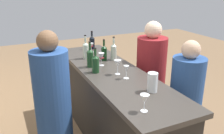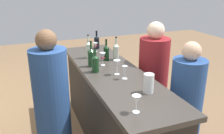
{
  "view_description": "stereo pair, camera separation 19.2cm",
  "coord_description": "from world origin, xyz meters",
  "px_view_note": "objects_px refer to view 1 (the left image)",
  "views": [
    {
      "loc": [
        -2.41,
        1.13,
        2.0
      ],
      "look_at": [
        0.0,
        0.0,
        1.05
      ],
      "focal_mm": 38.79,
      "sensor_mm": 36.0,
      "label": 1
    },
    {
      "loc": [
        -2.49,
        0.96,
        2.0
      ],
      "look_at": [
        0.0,
        0.0,
        1.05
      ],
      "focal_mm": 38.79,
      "sensor_mm": 36.0,
      "label": 2
    }
  ],
  "objects_px": {
    "wine_bottle_rightmost_clear_pale": "(86,50)",
    "wine_glass_far_center": "(145,99)",
    "wine_glass_far_left": "(101,57)",
    "person_left_guest": "(150,82)",
    "person_center_guest": "(185,104)",
    "water_pitcher": "(152,82)",
    "wine_bottle_far_right_near_black": "(92,42)",
    "wine_glass_near_right": "(118,64)",
    "wine_glass_near_center": "(126,70)",
    "wine_bottle_second_left_olive_green": "(90,57)",
    "wine_glass_near_left": "(91,46)",
    "wine_bottle_leftmost_olive_green": "(95,63)",
    "wine_bottle_center_clear_pale": "(114,51)",
    "wine_bottle_second_right_dark_green": "(104,53)",
    "person_right_guest": "(53,108)"
  },
  "relations": [
    {
      "from": "wine_bottle_leftmost_olive_green",
      "to": "wine_bottle_second_left_olive_green",
      "type": "relative_size",
      "value": 0.91
    },
    {
      "from": "wine_bottle_far_right_near_black",
      "to": "wine_glass_far_center",
      "type": "distance_m",
      "value": 2.0
    },
    {
      "from": "wine_bottle_center_clear_pale",
      "to": "wine_glass_far_center",
      "type": "xyz_separation_m",
      "value": [
        -1.34,
        0.36,
        -0.01
      ]
    },
    {
      "from": "wine_bottle_second_right_dark_green",
      "to": "person_center_guest",
      "type": "relative_size",
      "value": 0.2
    },
    {
      "from": "wine_bottle_rightmost_clear_pale",
      "to": "wine_bottle_far_right_near_black",
      "type": "xyz_separation_m",
      "value": [
        0.43,
        -0.25,
        -0.02
      ]
    },
    {
      "from": "wine_glass_far_left",
      "to": "person_left_guest",
      "type": "distance_m",
      "value": 0.8
    },
    {
      "from": "wine_bottle_leftmost_olive_green",
      "to": "person_center_guest",
      "type": "distance_m",
      "value": 1.15
    },
    {
      "from": "wine_glass_near_right",
      "to": "wine_glass_near_center",
      "type": "bearing_deg",
      "value": -168.87
    },
    {
      "from": "wine_bottle_rightmost_clear_pale",
      "to": "water_pitcher",
      "type": "distance_m",
      "value": 1.28
    },
    {
      "from": "person_left_guest",
      "to": "person_center_guest",
      "type": "bearing_deg",
      "value": 100.8
    },
    {
      "from": "wine_bottle_second_right_dark_green",
      "to": "wine_glass_far_left",
      "type": "relative_size",
      "value": 1.74
    },
    {
      "from": "wine_glass_near_center",
      "to": "wine_glass_far_center",
      "type": "relative_size",
      "value": 0.98
    },
    {
      "from": "wine_bottle_second_right_dark_green",
      "to": "water_pitcher",
      "type": "height_order",
      "value": "wine_bottle_second_right_dark_green"
    },
    {
      "from": "wine_glass_far_left",
      "to": "wine_bottle_second_right_dark_green",
      "type": "bearing_deg",
      "value": -32.12
    },
    {
      "from": "wine_bottle_leftmost_olive_green",
      "to": "wine_bottle_rightmost_clear_pale",
      "type": "distance_m",
      "value": 0.56
    },
    {
      "from": "wine_bottle_leftmost_olive_green",
      "to": "wine_glass_near_center",
      "type": "height_order",
      "value": "wine_bottle_leftmost_olive_green"
    },
    {
      "from": "wine_bottle_far_right_near_black",
      "to": "person_left_guest",
      "type": "height_order",
      "value": "person_left_guest"
    },
    {
      "from": "person_center_guest",
      "to": "wine_glass_far_left",
      "type": "bearing_deg",
      "value": -24.14
    },
    {
      "from": "wine_bottle_rightmost_clear_pale",
      "to": "wine_glass_near_left",
      "type": "height_order",
      "value": "wine_bottle_rightmost_clear_pale"
    },
    {
      "from": "wine_bottle_rightmost_clear_pale",
      "to": "person_center_guest",
      "type": "distance_m",
      "value": 1.45
    },
    {
      "from": "water_pitcher",
      "to": "wine_glass_near_right",
      "type": "bearing_deg",
      "value": 10.39
    },
    {
      "from": "wine_bottle_second_left_olive_green",
      "to": "person_left_guest",
      "type": "bearing_deg",
      "value": -98.3
    },
    {
      "from": "wine_glass_near_left",
      "to": "wine_glass_far_center",
      "type": "height_order",
      "value": "wine_glass_far_center"
    },
    {
      "from": "wine_bottle_far_right_near_black",
      "to": "wine_bottle_second_right_dark_green",
      "type": "bearing_deg",
      "value": 174.25
    },
    {
      "from": "wine_glass_near_right",
      "to": "wine_bottle_second_left_olive_green",
      "type": "bearing_deg",
      "value": 27.9
    },
    {
      "from": "wine_bottle_center_clear_pale",
      "to": "person_left_guest",
      "type": "distance_m",
      "value": 0.66
    },
    {
      "from": "wine_glass_near_center",
      "to": "wine_glass_near_right",
      "type": "bearing_deg",
      "value": 11.13
    },
    {
      "from": "wine_glass_near_right",
      "to": "wine_glass_far_center",
      "type": "height_order",
      "value": "wine_glass_near_right"
    },
    {
      "from": "wine_bottle_second_right_dark_green",
      "to": "water_pitcher",
      "type": "bearing_deg",
      "value": -178.12
    },
    {
      "from": "wine_bottle_second_left_olive_green",
      "to": "wine_glass_far_center",
      "type": "relative_size",
      "value": 2.15
    },
    {
      "from": "wine_bottle_leftmost_olive_green",
      "to": "wine_bottle_center_clear_pale",
      "type": "height_order",
      "value": "wine_bottle_center_clear_pale"
    },
    {
      "from": "wine_bottle_leftmost_olive_green",
      "to": "wine_glass_near_right",
      "type": "distance_m",
      "value": 0.26
    },
    {
      "from": "wine_bottle_leftmost_olive_green",
      "to": "wine_glass_near_right",
      "type": "bearing_deg",
      "value": -128.2
    },
    {
      "from": "water_pitcher",
      "to": "person_center_guest",
      "type": "height_order",
      "value": "person_center_guest"
    },
    {
      "from": "water_pitcher",
      "to": "wine_bottle_far_right_near_black",
      "type": "bearing_deg",
      "value": -0.89
    },
    {
      "from": "wine_bottle_rightmost_clear_pale",
      "to": "water_pitcher",
      "type": "xyz_separation_m",
      "value": [
        -1.26,
        -0.23,
        -0.03
      ]
    },
    {
      "from": "wine_glass_near_center",
      "to": "wine_bottle_center_clear_pale",
      "type": "bearing_deg",
      "value": -13.86
    },
    {
      "from": "wine_glass_near_center",
      "to": "water_pitcher",
      "type": "bearing_deg",
      "value": -169.9
    },
    {
      "from": "wine_bottle_rightmost_clear_pale",
      "to": "wine_glass_far_center",
      "type": "height_order",
      "value": "wine_bottle_rightmost_clear_pale"
    },
    {
      "from": "wine_glass_near_right",
      "to": "person_center_guest",
      "type": "bearing_deg",
      "value": -118.59
    },
    {
      "from": "wine_bottle_second_left_olive_green",
      "to": "wine_glass_far_center",
      "type": "distance_m",
      "value": 1.2
    },
    {
      "from": "wine_glass_near_left",
      "to": "wine_glass_near_right",
      "type": "relative_size",
      "value": 0.8
    },
    {
      "from": "wine_bottle_center_clear_pale",
      "to": "water_pitcher",
      "type": "xyz_separation_m",
      "value": [
        -1.05,
        0.09,
        -0.03
      ]
    },
    {
      "from": "wine_bottle_second_left_olive_green",
      "to": "water_pitcher",
      "type": "bearing_deg",
      "value": -162.14
    },
    {
      "from": "wine_glass_far_left",
      "to": "person_left_guest",
      "type": "relative_size",
      "value": 0.11
    },
    {
      "from": "wine_bottle_second_left_olive_green",
      "to": "wine_bottle_rightmost_clear_pale",
      "type": "bearing_deg",
      "value": -10.56
    },
    {
      "from": "wine_glass_near_right",
      "to": "person_center_guest",
      "type": "relative_size",
      "value": 0.12
    },
    {
      "from": "wine_bottle_rightmost_clear_pale",
      "to": "wine_glass_far_left",
      "type": "xyz_separation_m",
      "value": [
        -0.36,
        -0.08,
        -0.01
      ]
    },
    {
      "from": "wine_bottle_second_right_dark_green",
      "to": "person_right_guest",
      "type": "height_order",
      "value": "person_right_guest"
    },
    {
      "from": "wine_glass_far_left",
      "to": "person_left_guest",
      "type": "height_order",
      "value": "person_left_guest"
    }
  ]
}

